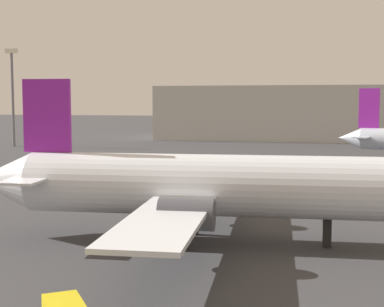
% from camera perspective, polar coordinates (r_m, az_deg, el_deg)
% --- Properties ---
extents(airplane_on_taxiway, '(30.05, 27.02, 9.80)m').
position_cam_1_polar(airplane_on_taxiway, '(33.57, 1.25, -3.23)').
color(airplane_on_taxiway, silver).
rests_on(airplane_on_taxiway, ground_plane).
extents(light_mast_left, '(2.40, 0.50, 17.95)m').
position_cam_1_polar(light_mast_left, '(109.56, -17.68, 6.02)').
color(light_mast_left, slate).
rests_on(light_mast_left, ground_plane).
extents(terminal_building, '(65.67, 26.45, 11.58)m').
position_cam_1_polar(terminal_building, '(128.48, 11.96, 4.05)').
color(terminal_building, '#B7B7B2').
rests_on(terminal_building, ground_plane).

